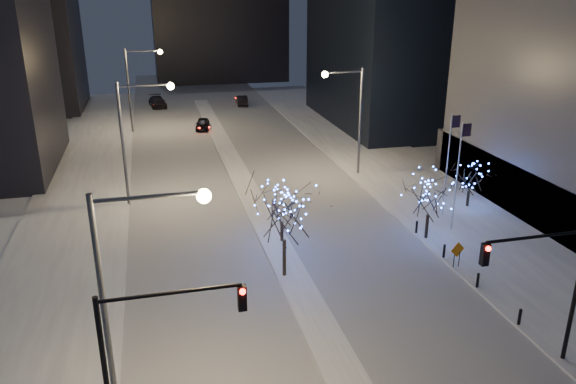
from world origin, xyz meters
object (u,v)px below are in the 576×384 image
object	(u,v)px
street_lamp_east	(351,108)
traffic_signal_west	(148,346)
street_lamp_w_far	(137,79)
car_near	(203,124)
construction_sign	(457,252)
traffic_signal_east	(550,276)
holiday_tree_plaza_near	(430,195)
holiday_tree_median_near	(284,213)
car_mid	(242,100)
holiday_tree_median_far	(282,205)
street_lamp_w_near	(130,278)
street_lamp_w_mid	(135,127)
car_far	(157,102)
holiday_tree_plaza_far	(470,178)

from	to	relation	value
street_lamp_east	traffic_signal_west	distance (m)	35.30
street_lamp_w_far	car_near	bearing A→B (deg)	-3.63
traffic_signal_west	construction_sign	size ratio (longest dim) A/B	4.08
traffic_signal_east	holiday_tree_plaza_near	distance (m)	14.25
street_lamp_w_far	street_lamp_east	size ratio (longest dim) A/B	1.00
holiday_tree_median_near	car_mid	bearing A→B (deg)	83.28
car_mid	holiday_tree_median_far	world-z (taller)	holiday_tree_median_far
street_lamp_w_near	car_near	distance (m)	50.42
street_lamp_w_mid	traffic_signal_east	bearing A→B (deg)	-55.49
car_near	construction_sign	size ratio (longest dim) A/B	2.35
traffic_signal_east	holiday_tree_median_near	size ratio (longest dim) A/B	1.13
car_far	holiday_tree_median_far	bearing A→B (deg)	-88.86
car_far	holiday_tree_median_near	bearing A→B (deg)	-90.60
street_lamp_w_near	holiday_tree_plaza_near	bearing A→B (deg)	33.97
holiday_tree_plaza_near	street_lamp_w_near	bearing A→B (deg)	-146.03
traffic_signal_west	holiday_tree_median_near	world-z (taller)	traffic_signal_west
holiday_tree_median_near	holiday_tree_plaza_far	size ratio (longest dim) A/B	1.56
car_near	holiday_tree_plaza_near	size ratio (longest dim) A/B	0.81
street_lamp_east	traffic_signal_east	bearing A→B (deg)	-92.26
street_lamp_w_far	car_far	xyz separation A→B (m)	(2.36, 15.01, -5.73)
street_lamp_w_near	construction_sign	xyz separation A→B (m)	(19.24, 8.61, -5.32)
street_lamp_w_near	traffic_signal_east	world-z (taller)	street_lamp_w_near
traffic_signal_west	traffic_signal_east	bearing A→B (deg)	3.29
street_lamp_east	car_far	xyz separation A→B (m)	(-16.66, 37.01, -5.68)
street_lamp_w_mid	car_mid	bearing A→B (deg)	69.10
holiday_tree_median_near	construction_sign	distance (m)	11.33
traffic_signal_east	holiday_tree_plaza_near	xyz separation A→B (m)	(1.56, 14.10, -1.40)
holiday_tree_median_far	holiday_tree_plaza_near	distance (m)	10.20
traffic_signal_east	holiday_tree_plaza_near	size ratio (longest dim) A/B	1.40
holiday_tree_median_near	holiday_tree_plaza_far	distance (m)	18.80
holiday_tree_median_far	traffic_signal_west	bearing A→B (deg)	-117.67
car_far	holiday_tree_median_near	world-z (taller)	holiday_tree_median_near
car_mid	construction_sign	bearing A→B (deg)	98.62
street_lamp_w_near	street_lamp_w_mid	distance (m)	25.00
street_lamp_w_mid	construction_sign	size ratio (longest dim) A/B	5.83
street_lamp_w_near	traffic_signal_west	xyz separation A→B (m)	(0.50, -2.00, -1.74)
street_lamp_w_mid	street_lamp_w_far	distance (m)	25.00
holiday_tree_median_near	traffic_signal_west	bearing A→B (deg)	-123.09
car_far	holiday_tree_median_far	distance (m)	50.50
street_lamp_w_near	traffic_signal_west	world-z (taller)	street_lamp_w_near
traffic_signal_east	car_far	size ratio (longest dim) A/B	1.32
street_lamp_east	car_far	distance (m)	40.98
car_mid	traffic_signal_east	bearing A→B (deg)	96.72
street_lamp_w_far	holiday_tree_median_far	bearing A→B (deg)	-74.89
street_lamp_w_far	street_lamp_east	bearing A→B (deg)	-49.15
street_lamp_w_near	holiday_tree_median_far	bearing A→B (deg)	57.90
street_lamp_w_mid	traffic_signal_west	distance (m)	27.06
traffic_signal_east	holiday_tree_median_far	size ratio (longest dim) A/B	1.67
street_lamp_w_far	construction_sign	xyz separation A→B (m)	(19.24, -41.39, -5.32)
street_lamp_w_near	holiday_tree_plaza_near	xyz separation A→B (m)	(19.44, 13.09, -3.13)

